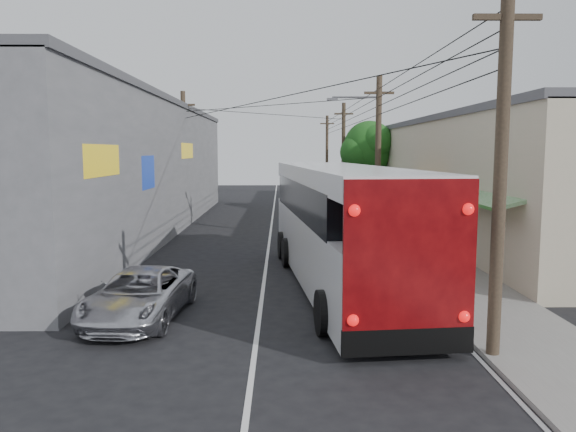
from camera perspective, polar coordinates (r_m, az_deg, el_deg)
name	(u,v)px	position (r m, az deg, el deg)	size (l,w,h in m)	color
ground	(258,330)	(14.45, -3.11, -11.52)	(120.00, 120.00, 0.00)	black
sidewalk	(378,224)	(34.52, 9.16, -0.83)	(3.00, 80.00, 0.12)	slate
building_right	(444,172)	(37.22, 15.57, 4.32)	(7.09, 40.00, 6.25)	#B9B093
building_left	(119,166)	(33.00, -16.75, 4.89)	(7.20, 36.00, 7.25)	slate
utility_poles	(323,157)	(34.14, 3.57, 6.01)	(11.80, 45.28, 8.00)	#473828
street_tree	(370,148)	(40.22, 8.34, 6.82)	(4.40, 4.00, 6.60)	#3F2B19
coach_bus	(341,225)	(18.59, 5.40, -0.92)	(4.28, 14.06, 3.99)	silver
jeepney	(139,295)	(15.68, -14.86, -7.77)	(2.19, 4.75, 1.32)	silver
parked_suv	(341,218)	(32.04, 5.43, -0.15)	(2.03, 5.00, 1.45)	#A4A4AC
parked_car_mid	(347,214)	(34.51, 5.97, 0.19)	(1.52, 3.79, 1.29)	#2A2A2F
parked_car_far	(336,203)	(41.14, 4.90, 1.34)	(1.52, 4.35, 1.43)	black
pedestrian_near	(384,228)	(26.53, 9.74, -1.21)	(0.58, 0.38, 1.60)	#C5687C
pedestrian_far	(435,229)	(26.42, 14.68, -1.25)	(0.83, 0.64, 1.70)	#8BAACB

